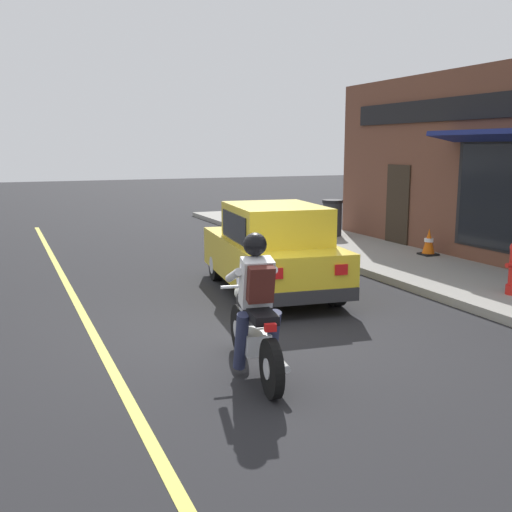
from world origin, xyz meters
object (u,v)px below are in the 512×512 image
Objects in this scene: car_hatchback at (272,250)px; traffic_cone at (429,242)px; trash_bin at (332,218)px; motorcycle_with_rider at (255,316)px.

traffic_cone is at bearing 16.08° from car_hatchback.
car_hatchback reaches higher than traffic_cone.
car_hatchback is at bearing -130.21° from trash_bin.
traffic_cone is (6.27, 4.70, -0.25)m from motorcycle_with_rider.
trash_bin is (-0.47, 3.45, 0.20)m from traffic_cone.
motorcycle_with_rider is 3.35× the size of traffic_cone.
motorcycle_with_rider is 0.51× the size of car_hatchback.
traffic_cone is at bearing -82.28° from trash_bin.
car_hatchback is 4.68m from traffic_cone.
trash_bin is at bearing 54.56° from motorcycle_with_rider.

